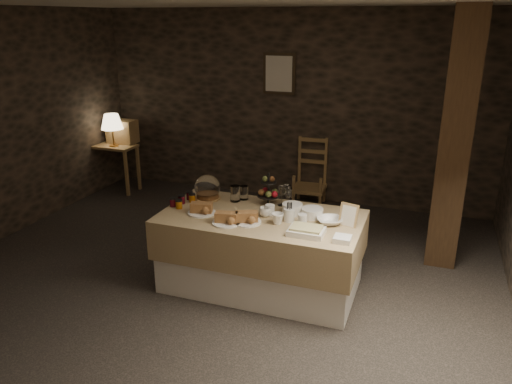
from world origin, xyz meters
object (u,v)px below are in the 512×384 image
(buffet_table, at_px, (261,246))
(table_lamp, at_px, (112,122))
(timber_column, at_px, (455,143))
(fruit_stand, at_px, (269,192))
(console_table, at_px, (114,154))
(chair, at_px, (311,175))
(wine_rack, at_px, (122,131))

(buffet_table, bearing_deg, table_lamp, 147.17)
(timber_column, relative_size, fruit_stand, 8.27)
(fruit_stand, bearing_deg, timber_column, 26.47)
(console_table, bearing_deg, chair, 9.25)
(console_table, distance_m, chair, 2.91)
(console_table, height_order, table_lamp, table_lamp)
(console_table, xyz_separation_m, timber_column, (4.61, -0.80, 0.73))
(buffet_table, distance_m, chair, 2.41)
(table_lamp, relative_size, wine_rack, 1.11)
(buffet_table, distance_m, timber_column, 2.17)
(timber_column, bearing_deg, console_table, 170.16)
(wine_rack, bearing_deg, fruit_stand, -31.89)
(table_lamp, height_order, fruit_stand, table_lamp)
(wine_rack, height_order, timber_column, timber_column)
(chair, relative_size, timber_column, 0.28)
(wine_rack, xyz_separation_m, timber_column, (4.56, -0.98, 0.43))
(fruit_stand, bearing_deg, wine_rack, 148.11)
(buffet_table, xyz_separation_m, fruit_stand, (-0.03, 0.32, 0.44))
(buffet_table, distance_m, fruit_stand, 0.54)
(console_table, xyz_separation_m, wine_rack, (0.05, 0.18, 0.30))
(buffet_table, relative_size, console_table, 2.66)
(buffet_table, height_order, table_lamp, table_lamp)
(table_lamp, distance_m, wine_rack, 0.29)
(table_lamp, xyz_separation_m, chair, (2.82, 0.52, -0.65))
(buffet_table, xyz_separation_m, chair, (-0.11, 2.41, -0.02))
(buffet_table, distance_m, wine_rack, 3.65)
(table_lamp, relative_size, chair, 0.65)
(console_table, distance_m, timber_column, 4.73)
(buffet_table, distance_m, table_lamp, 3.55)
(table_lamp, xyz_separation_m, timber_column, (4.56, -0.75, 0.25))
(table_lamp, bearing_deg, console_table, 135.00)
(buffet_table, relative_size, table_lamp, 3.97)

